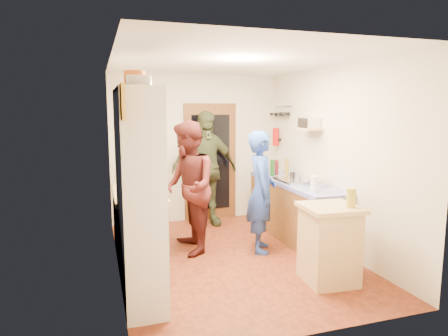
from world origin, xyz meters
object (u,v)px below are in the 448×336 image
person_left (190,187)px  right_counter_base (295,212)px  island_base (329,246)px  hutch_body (139,196)px  person_back (206,169)px  person_hob (264,192)px

person_left → right_counter_base: bearing=93.8°
right_counter_base → island_base: island_base is taller
hutch_body → person_back: bearing=60.5°
hutch_body → person_hob: size_ratio=1.29×
hutch_body → right_counter_base: bearing=27.5°
person_hob → person_back: size_ratio=0.86×
hutch_body → person_left: bearing=56.4°
person_hob → person_left: (-0.98, 0.32, 0.07)m
island_base → person_left: size_ratio=0.47×
right_counter_base → person_hob: size_ratio=1.29×
person_left → person_hob: bearing=73.4°
person_hob → person_left: size_ratio=0.92×
person_hob → person_back: person_back is taller
person_left → hutch_body: bearing=-32.4°
right_counter_base → hutch_body: bearing=-152.5°
hutch_body → island_base: (2.11, -0.28, -0.67)m
island_base → hutch_body: bearing=172.5°
right_counter_base → person_back: size_ratio=1.11×
person_hob → person_back: 1.58m
person_left → person_back: 1.32m
hutch_body → right_counter_base: (2.50, 1.30, -0.68)m
person_hob → person_back: bearing=34.1°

